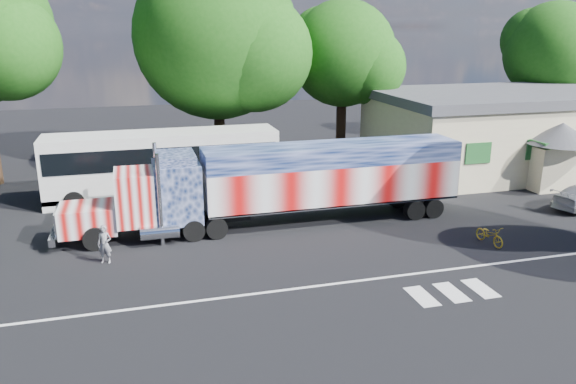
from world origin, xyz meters
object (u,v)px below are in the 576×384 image
object	(u,v)px
coach_bus	(164,164)
tree_far_ne	(555,52)
tree_ne_a	(345,54)
woman	(105,244)
semi_truck	(285,182)
tree_n_mid	(219,38)
bicycle	(490,235)

from	to	relation	value
coach_bus	tree_far_ne	xyz separation A→B (m)	(30.75, 6.66, 5.46)
tree_ne_a	woman	bearing A→B (deg)	-136.18
tree_far_ne	woman	bearing A→B (deg)	-155.38
semi_truck	tree_ne_a	xyz separation A→B (m)	(7.89, 12.98, 5.27)
coach_bus	tree_n_mid	world-z (taller)	tree_n_mid
tree_ne_a	coach_bus	bearing A→B (deg)	-152.99
coach_bus	tree_n_mid	distance (m)	9.85
woman	tree_far_ne	size ratio (longest dim) A/B	0.14
coach_bus	woman	world-z (taller)	coach_bus
bicycle	tree_ne_a	size ratio (longest dim) A/B	0.15
woman	bicycle	bearing A→B (deg)	10.93
semi_truck	coach_bus	world-z (taller)	semi_truck
tree_n_mid	bicycle	bearing A→B (deg)	-61.96
coach_bus	woman	size ratio (longest dim) A/B	7.92
bicycle	tree_far_ne	size ratio (longest dim) A/B	0.15
coach_bus	tree_n_mid	xyz separation A→B (m)	(4.27, 5.84, 6.68)
semi_truck	tree_far_ne	bearing A→B (deg)	26.91
tree_n_mid	semi_truck	bearing A→B (deg)	-84.97
coach_bus	tree_n_mid	bearing A→B (deg)	53.80
coach_bus	bicycle	bearing A→B (deg)	-40.01
coach_bus	woman	bearing A→B (deg)	-108.59
bicycle	tree_ne_a	world-z (taller)	tree_ne_a
coach_bus	tree_ne_a	world-z (taller)	tree_ne_a
woman	tree_n_mid	size ratio (longest dim) A/B	0.12
tree_far_ne	tree_ne_a	size ratio (longest dim) A/B	1.01
coach_bus	bicycle	world-z (taller)	coach_bus
semi_truck	tree_n_mid	distance (m)	13.74
bicycle	tree_far_ne	xyz separation A→B (m)	(17.40, 17.87, 6.93)
tree_ne_a	tree_n_mid	distance (m)	9.08
tree_ne_a	tree_n_mid	xyz separation A→B (m)	(-8.96, -0.91, 1.20)
semi_truck	bicycle	xyz separation A→B (m)	(8.02, -4.97, -1.69)
tree_far_ne	tree_n_mid	size ratio (longest dim) A/B	0.81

